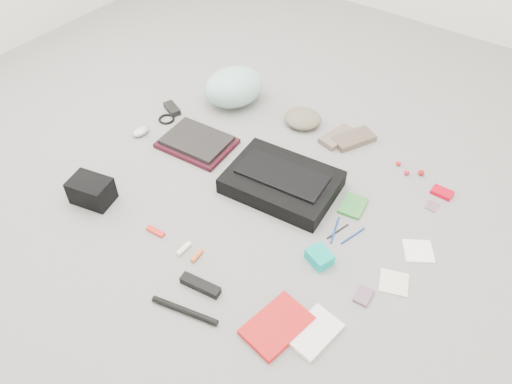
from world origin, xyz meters
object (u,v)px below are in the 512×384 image
Objects in this scene: bike_helmet at (234,87)px; book_red at (277,326)px; laptop at (197,140)px; accordion_wallet at (319,257)px; messenger_bag at (282,182)px; camera_bag at (91,191)px.

bike_helmet is 1.40× the size of book_red.
laptop is 0.41m from bike_helmet.
laptop is 3.16× the size of accordion_wallet.
bike_helmet reaches higher than book_red.
camera_bag is at bearing -144.89° from messenger_bag.
camera_bag is 1.00m from book_red.
messenger_bag is at bearing 165.02° from accordion_wallet.
camera_bag is at bearing -172.14° from book_red.
accordion_wallet reaches higher than book_red.
book_red is at bearing -63.19° from messenger_bag.
bike_helmet is 1.37m from book_red.
bike_helmet is 0.95m from camera_bag.
accordion_wallet is at bearing -21.07° from laptop.
messenger_bag is 0.83m from camera_bag.
camera_bag is 1.81× the size of accordion_wallet.
laptop is 1.06m from book_red.
camera_bag reaches higher than messenger_bag.
accordion_wallet is at bearing 105.36° from book_red.
messenger_bag is 1.56× the size of laptop.
camera_bag is 0.74× the size of book_red.
laptop is 0.56m from camera_bag.
bike_helmet reaches higher than laptop.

